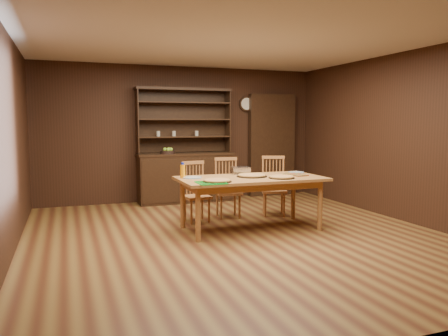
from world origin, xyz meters
name	(u,v)px	position (x,y,z in m)	size (l,w,h in m)	color
floor	(239,236)	(0.00, 0.00, 0.00)	(6.00, 6.00, 0.00)	brown
room_shell	(239,118)	(0.00, 0.00, 1.58)	(6.00, 6.00, 6.00)	silver
china_hutch	(185,171)	(0.00, 2.75, 0.60)	(1.84, 0.52, 2.17)	black
doorway	(271,145)	(1.90, 2.90, 1.05)	(1.00, 0.18, 2.10)	black
wall_clock	(246,104)	(1.35, 2.96, 1.90)	(0.30, 0.05, 0.30)	black
dining_table	(251,182)	(0.31, 0.31, 0.68)	(2.04, 1.02, 0.75)	#B56E3F
chair_left	(195,190)	(-0.28, 1.10, 0.49)	(0.41, 0.39, 0.93)	#B36E3D
chair_center	(227,186)	(0.29, 1.22, 0.51)	(0.43, 0.41, 0.96)	#B36E3D
chair_right	(274,184)	(1.07, 1.12, 0.51)	(0.50, 0.49, 0.97)	#B36E3D
pizza_left	(217,181)	(-0.30, 0.02, 0.77)	(0.38, 0.38, 0.04)	black
pizza_right	(282,177)	(0.67, 0.07, 0.77)	(0.36, 0.36, 0.04)	black
pizza_center	(252,175)	(0.35, 0.37, 0.77)	(0.44, 0.44, 0.04)	black
cooling_rack	(211,183)	(-0.41, -0.07, 0.76)	(0.34, 0.34, 0.02)	#0DAB27
plate_left	(192,178)	(-0.50, 0.50, 0.76)	(0.27, 0.27, 0.02)	silver
plate_right	(296,172)	(1.18, 0.57, 0.76)	(0.25, 0.25, 0.02)	silver
foil_dish	(240,170)	(0.32, 0.72, 0.80)	(0.27, 0.19, 0.11)	silver
juice_bottle	(183,171)	(-0.62, 0.56, 0.85)	(0.07, 0.07, 0.22)	orange
pot_holder_a	(299,175)	(1.04, 0.24, 0.76)	(0.20, 0.20, 0.02)	#AC131B
pot_holder_b	(292,174)	(1.01, 0.40, 0.76)	(0.22, 0.22, 0.02)	#AC131B
fruit_bowl	(168,151)	(-0.35, 2.69, 0.98)	(0.27, 0.27, 0.12)	black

